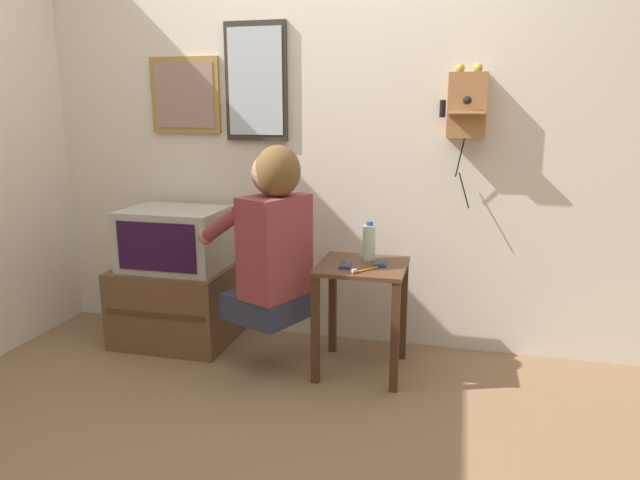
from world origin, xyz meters
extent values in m
plane|color=#846647|center=(0.00, 0.00, 0.00)|extent=(14.00, 14.00, 0.00)
cube|color=beige|center=(0.00, 0.98, 1.27)|extent=(6.80, 0.05, 2.55)
cube|color=#51331E|center=(0.32, 0.55, 0.58)|extent=(0.45, 0.45, 0.02)
cube|color=#452B1A|center=(0.12, 0.35, 0.28)|extent=(0.04, 0.04, 0.57)
cube|color=#452B1A|center=(0.52, 0.35, 0.28)|extent=(0.04, 0.04, 0.57)
cube|color=#452B1A|center=(0.12, 0.75, 0.28)|extent=(0.04, 0.04, 0.57)
cube|color=#452B1A|center=(0.52, 0.75, 0.28)|extent=(0.04, 0.04, 0.57)
cube|color=#2D3347|center=(-0.18, 0.44, 0.36)|extent=(0.46, 0.45, 0.14)
cube|color=brown|center=(-0.11, 0.41, 0.69)|extent=(0.34, 0.41, 0.52)
sphere|color=#A37556|center=(-0.11, 0.41, 1.06)|extent=(0.22, 0.22, 0.22)
ellipsoid|color=brown|center=(-0.09, 0.40, 1.08)|extent=(0.30, 0.30, 0.26)
cylinder|color=brown|center=(-0.38, 0.37, 0.80)|extent=(0.29, 0.19, 0.22)
cylinder|color=brown|center=(-0.26, 0.64, 0.80)|extent=(0.29, 0.19, 0.22)
sphere|color=#A37556|center=(-0.50, 0.42, 0.72)|extent=(0.09, 0.09, 0.09)
sphere|color=#A37556|center=(-0.38, 0.69, 0.72)|extent=(0.09, 0.09, 0.09)
cube|color=brown|center=(-0.83, 0.68, 0.23)|extent=(0.67, 0.51, 0.46)
cube|color=#432E1C|center=(-0.83, 0.42, 0.25)|extent=(0.60, 0.01, 0.02)
cube|color=#ADA89E|center=(-0.81, 0.67, 0.64)|extent=(0.57, 0.42, 0.35)
cube|color=#280F33|center=(-0.81, 0.45, 0.64)|extent=(0.47, 0.01, 0.27)
cube|color=#9E6B3D|center=(0.80, 0.90, 1.39)|extent=(0.20, 0.11, 0.34)
cube|color=#9E6B3D|center=(0.80, 0.82, 1.35)|extent=(0.18, 0.07, 0.03)
sphere|color=#B79338|center=(0.75, 0.89, 1.58)|extent=(0.05, 0.05, 0.05)
sphere|color=#B79338|center=(0.84, 0.89, 1.58)|extent=(0.05, 0.05, 0.05)
cone|color=black|center=(0.80, 0.80, 1.42)|extent=(0.04, 0.05, 0.04)
cylinder|color=black|center=(0.67, 0.90, 1.38)|extent=(0.03, 0.03, 0.09)
cylinder|color=black|center=(0.78, 0.89, 1.12)|extent=(0.04, 0.04, 0.22)
cylinder|color=black|center=(0.81, 0.89, 0.94)|extent=(0.07, 0.06, 0.19)
cube|color=olive|center=(-0.84, 0.95, 1.45)|extent=(0.44, 0.02, 0.44)
cube|color=gray|center=(-0.84, 0.93, 1.45)|extent=(0.38, 0.01, 0.38)
cube|color=#2D2823|center=(-0.39, 0.94, 1.53)|extent=(0.37, 0.03, 0.67)
cube|color=#B2BCC6|center=(-0.39, 0.93, 1.53)|extent=(0.33, 0.01, 0.60)
cube|color=navy|center=(0.24, 0.49, 0.60)|extent=(0.08, 0.13, 0.01)
cube|color=black|center=(0.24, 0.49, 0.60)|extent=(0.06, 0.10, 0.00)
cube|color=navy|center=(0.41, 0.57, 0.60)|extent=(0.07, 0.13, 0.01)
cube|color=black|center=(0.41, 0.57, 0.60)|extent=(0.06, 0.10, 0.00)
cylinder|color=silver|center=(0.33, 0.65, 0.68)|extent=(0.07, 0.07, 0.18)
cylinder|color=#2D4C8C|center=(0.33, 0.65, 0.79)|extent=(0.04, 0.04, 0.02)
cylinder|color=orange|center=(0.35, 0.43, 0.60)|extent=(0.11, 0.13, 0.01)
cube|color=white|center=(0.31, 0.37, 0.61)|extent=(0.03, 0.03, 0.01)
camera|label=1|loc=(0.79, -2.27, 1.38)|focal=32.00mm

